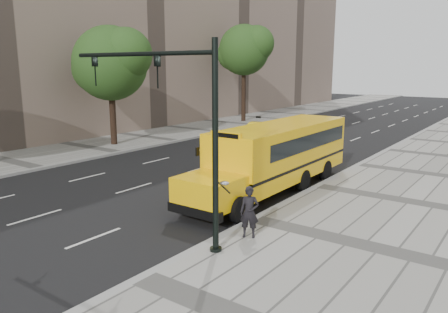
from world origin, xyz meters
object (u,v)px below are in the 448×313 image
Objects in this scene: school_bus at (279,152)px; taxi_near at (229,168)px; traffic_signal at (178,118)px; taxi_far at (258,133)px; tree_b at (111,63)px; tree_c at (245,50)px; pedestrian at (249,212)px.

school_bus is 2.75m from taxi_near.
taxi_far is at bearing 114.43° from traffic_signal.
tree_c is (-0.00, 16.79, 1.38)m from tree_b.
tree_b reaches higher than traffic_signal.
taxi_far is at bearing 96.19° from pedestrian.
tree_c is 1.52× the size of traffic_signal.
tree_c is at bearing 116.29° from taxi_near.
traffic_signal is (8.14, -17.91, 3.35)m from taxi_far.
traffic_signal is at bearing -161.86° from pedestrian.
traffic_signal reaches higher than school_bus.
tree_b is at bearing -89.99° from tree_c.
taxi_near is 7.43m from pedestrian.
tree_b is 1.88× the size of taxi_far.
tree_b is 4.95× the size of pedestrian.
taxi_far is 19.95m from traffic_signal.
taxi_near is (-2.50, -0.44, -1.06)m from school_bus.
taxi_far is at bearing 44.84° from tree_b.
tree_b is 2.03× the size of taxi_near.
traffic_signal is (15.60, -27.28, -3.16)m from tree_c.
taxi_far is (7.46, 7.42, -5.14)m from tree_b.
school_bus is 2.79× the size of taxi_near.
school_bus is 6.55m from pedestrian.
taxi_near is 0.65× the size of traffic_signal.
tree_c is at bearing 99.17° from pedestrian.
tree_b reaches higher than taxi_near.
tree_b is at bearing 146.07° from traffic_signal.
pedestrian is 3.81m from traffic_signal.
tree_c reaches higher than pedestrian.
tree_b is at bearing 159.57° from taxi_near.
school_bus is (14.91, -19.69, -5.48)m from tree_c.
tree_b is 1.31× the size of traffic_signal.
tree_c reaches higher than school_bus.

